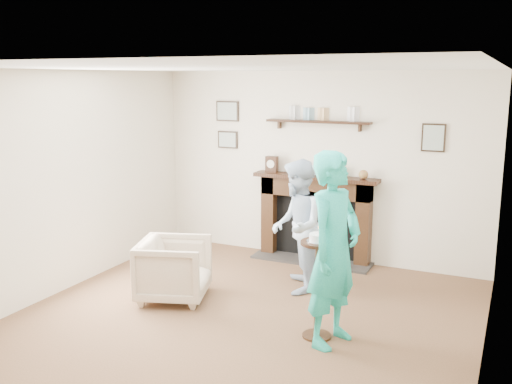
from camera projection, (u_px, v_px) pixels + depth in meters
ground at (233, 328)px, 5.58m from camera, size 5.00×5.00×0.00m
room_shell at (263, 155)px, 5.88m from camera, size 4.54×5.02×2.52m
armchair at (175, 298)px, 6.34m from camera, size 0.94×0.92×0.68m
man at (296, 290)px, 6.59m from camera, size 0.80×0.89×1.52m
woman at (331, 342)px, 5.30m from camera, size 0.57×0.74×1.79m
pedestal_table at (318, 270)px, 5.28m from camera, size 0.34×0.34×1.08m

